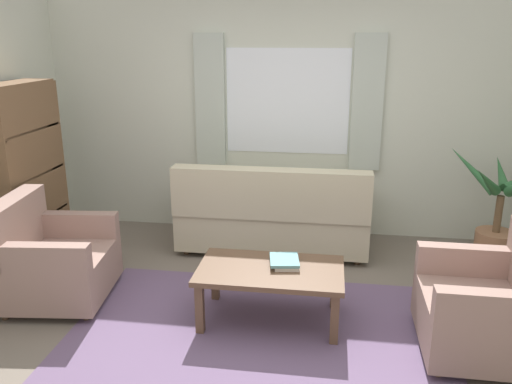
{
  "coord_description": "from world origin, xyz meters",
  "views": [
    {
      "loc": [
        0.48,
        -3.34,
        2.13
      ],
      "look_at": [
        -0.12,
        0.7,
        0.89
      ],
      "focal_mm": 36.51,
      "sensor_mm": 36.0,
      "label": 1
    }
  ],
  "objects_px": {
    "bookshelf": "(30,171)",
    "coffee_table": "(270,275)",
    "couch": "(273,216)",
    "book_stack_on_table": "(285,262)",
    "armchair_left": "(51,260)",
    "armchair_right": "(492,306)",
    "potted_plant": "(498,218)"
  },
  "relations": [
    {
      "from": "book_stack_on_table",
      "to": "armchair_right",
      "type": "bearing_deg",
      "value": -10.98
    },
    {
      "from": "potted_plant",
      "to": "armchair_right",
      "type": "bearing_deg",
      "value": -106.61
    },
    {
      "from": "coffee_table",
      "to": "book_stack_on_table",
      "type": "xyz_separation_m",
      "value": [
        0.1,
        0.08,
        0.08
      ]
    },
    {
      "from": "armchair_left",
      "to": "book_stack_on_table",
      "type": "xyz_separation_m",
      "value": [
        1.94,
        -0.0,
        0.11
      ]
    },
    {
      "from": "coffee_table",
      "to": "armchair_right",
      "type": "bearing_deg",
      "value": -7.42
    },
    {
      "from": "couch",
      "to": "potted_plant",
      "type": "height_order",
      "value": "potted_plant"
    },
    {
      "from": "bookshelf",
      "to": "armchair_right",
      "type": "bearing_deg",
      "value": 75.09
    },
    {
      "from": "couch",
      "to": "bookshelf",
      "type": "xyz_separation_m",
      "value": [
        -2.27,
        -0.52,
        0.52
      ]
    },
    {
      "from": "bookshelf",
      "to": "coffee_table",
      "type": "bearing_deg",
      "value": 70.52
    },
    {
      "from": "couch",
      "to": "coffee_table",
      "type": "height_order",
      "value": "couch"
    },
    {
      "from": "couch",
      "to": "bookshelf",
      "type": "distance_m",
      "value": 2.39
    },
    {
      "from": "armchair_left",
      "to": "book_stack_on_table",
      "type": "relative_size",
      "value": 3.2
    },
    {
      "from": "armchair_right",
      "to": "bookshelf",
      "type": "bearing_deg",
      "value": -104.63
    },
    {
      "from": "armchair_left",
      "to": "armchair_right",
      "type": "xyz_separation_m",
      "value": [
        3.38,
        -0.28,
        0.0
      ]
    },
    {
      "from": "coffee_table",
      "to": "potted_plant",
      "type": "height_order",
      "value": "potted_plant"
    },
    {
      "from": "armchair_left",
      "to": "potted_plant",
      "type": "bearing_deg",
      "value": -77.34
    },
    {
      "from": "couch",
      "to": "bookshelf",
      "type": "height_order",
      "value": "bookshelf"
    },
    {
      "from": "bookshelf",
      "to": "book_stack_on_table",
      "type": "bearing_deg",
      "value": 72.88
    },
    {
      "from": "coffee_table",
      "to": "book_stack_on_table",
      "type": "distance_m",
      "value": 0.16
    },
    {
      "from": "couch",
      "to": "armchair_right",
      "type": "height_order",
      "value": "couch"
    },
    {
      "from": "armchair_left",
      "to": "bookshelf",
      "type": "distance_m",
      "value": 1.1
    },
    {
      "from": "potted_plant",
      "to": "bookshelf",
      "type": "xyz_separation_m",
      "value": [
        -4.44,
        -0.56,
        0.44
      ]
    },
    {
      "from": "book_stack_on_table",
      "to": "armchair_left",
      "type": "bearing_deg",
      "value": 179.96
    },
    {
      "from": "coffee_table",
      "to": "couch",
      "type": "bearing_deg",
      "value": 95.78
    },
    {
      "from": "couch",
      "to": "book_stack_on_table",
      "type": "height_order",
      "value": "couch"
    },
    {
      "from": "couch",
      "to": "coffee_table",
      "type": "xyz_separation_m",
      "value": [
        0.14,
        -1.38,
        0.01
      ]
    },
    {
      "from": "book_stack_on_table",
      "to": "potted_plant",
      "type": "height_order",
      "value": "potted_plant"
    },
    {
      "from": "book_stack_on_table",
      "to": "couch",
      "type": "bearing_deg",
      "value": 100.62
    },
    {
      "from": "couch",
      "to": "armchair_right",
      "type": "xyz_separation_m",
      "value": [
        1.69,
        -1.58,
        -0.01
      ]
    },
    {
      "from": "armchair_right",
      "to": "potted_plant",
      "type": "bearing_deg",
      "value": 163.68
    },
    {
      "from": "armchair_right",
      "to": "book_stack_on_table",
      "type": "bearing_deg",
      "value": -100.69
    },
    {
      "from": "armchair_left",
      "to": "potted_plant",
      "type": "relative_size",
      "value": 0.8
    }
  ]
}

